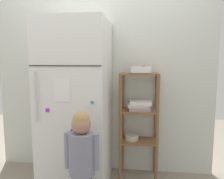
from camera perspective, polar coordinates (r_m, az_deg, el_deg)
kitchen_wall_back at (r=2.71m, az=-2.49°, el=2.87°), size 2.64×0.03×2.26m
refrigerator at (r=2.45m, az=-9.13°, el=-3.61°), size 0.69×0.70×1.76m
child_standing at (r=1.99m, az=-7.68°, el=-15.83°), size 0.30×0.22×0.93m
pantry_shelf_unit at (r=2.57m, az=6.73°, el=-6.87°), size 0.43×0.28×1.21m
fruit_bin at (r=2.48m, az=7.61°, el=4.99°), size 0.22×0.16×0.09m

